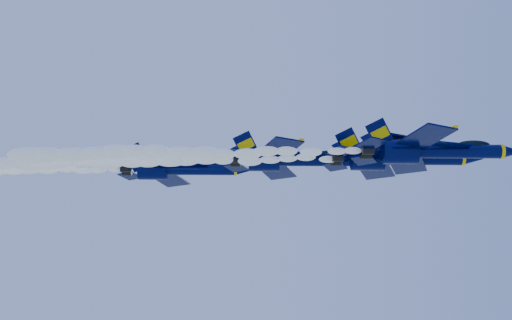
{
  "coord_description": "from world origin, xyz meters",
  "views": [
    {
      "loc": [
        -6.53,
        -73.98,
        123.89
      ],
      "look_at": [
        -5.53,
        0.21,
        152.6
      ],
      "focal_mm": 45.0,
      "sensor_mm": 36.0,
      "label": 1
    }
  ],
  "objects_px": {
    "jet_lead": "(432,151)",
    "jet_second": "(398,158)",
    "jet_third": "(292,160)",
    "jet_fourth": "(179,169)"
  },
  "relations": [
    {
      "from": "jet_lead",
      "to": "jet_third",
      "type": "bearing_deg",
      "value": 139.28
    },
    {
      "from": "jet_second",
      "to": "jet_third",
      "type": "relative_size",
      "value": 0.99
    },
    {
      "from": "jet_third",
      "to": "jet_lead",
      "type": "bearing_deg",
      "value": -40.72
    },
    {
      "from": "jet_lead",
      "to": "jet_second",
      "type": "bearing_deg",
      "value": 107.52
    },
    {
      "from": "jet_fourth",
      "to": "jet_lead",
      "type": "bearing_deg",
      "value": -30.77
    },
    {
      "from": "jet_lead",
      "to": "jet_second",
      "type": "height_order",
      "value": "jet_second"
    },
    {
      "from": "jet_lead",
      "to": "jet_second",
      "type": "xyz_separation_m",
      "value": [
        -2.15,
        6.8,
        1.79
      ]
    },
    {
      "from": "jet_fourth",
      "to": "jet_second",
      "type": "bearing_deg",
      "value": -21.53
    },
    {
      "from": "jet_second",
      "to": "jet_third",
      "type": "distance_m",
      "value": 13.68
    },
    {
      "from": "jet_lead",
      "to": "jet_fourth",
      "type": "relative_size",
      "value": 0.99
    }
  ]
}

